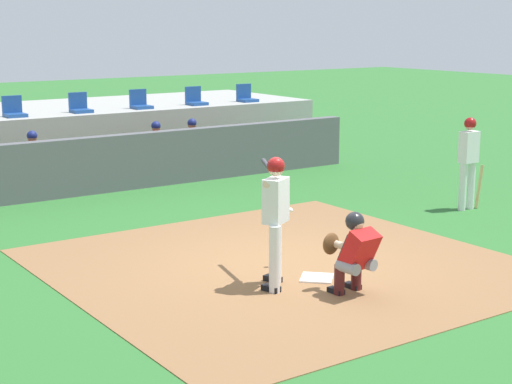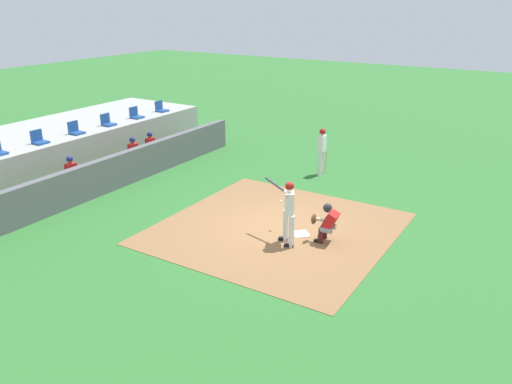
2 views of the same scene
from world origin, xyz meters
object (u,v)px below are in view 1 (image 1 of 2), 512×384
Objects in this scene: on_deck_batter at (469,157)px; stadium_seat_3 at (14,111)px; stadium_seat_5 at (140,103)px; dugout_player_2 at (159,149)px; stadium_seat_7 at (246,97)px; catcher_crouched at (353,250)px; home_plate at (317,278)px; dugout_player_3 at (195,145)px; stadium_seat_4 at (80,107)px; dugout_player_1 at (35,161)px; stadium_seat_6 at (195,100)px; batter_at_plate at (275,213)px.

stadium_seat_3 reaches higher than on_deck_batter.
stadium_seat_3 is at bearing 180.00° from stadium_seat_5.
dugout_player_2 is 2.71× the size of stadium_seat_7.
on_deck_batter is at bearing 26.29° from catcher_crouched.
home_plate is 8.65m from dugout_player_3.
stadium_seat_4 reaches higher than dugout_player_3.
stadium_seat_4 is at bearing 0.00° from stadium_seat_3.
home_plate is 10.58m from stadium_seat_5.
dugout_player_1 is at bearing 180.00° from dugout_player_2.
dugout_player_2 is at bearing 117.19° from on_deck_batter.
catcher_crouched is 3.87× the size of stadium_seat_6.
dugout_player_2 is (1.89, 8.92, 0.07)m from catcher_crouched.
on_deck_batter is at bearing 19.07° from home_plate.
stadium_seat_3 is (-2.68, 2.03, 0.86)m from dugout_player_2.
dugout_player_3 is 4.27m from stadium_seat_3.
catcher_crouched is at bearing -94.36° from stadium_seat_4.
batter_at_plate is at bearing -89.28° from stadium_seat_3.
catcher_crouched reaches higher than home_plate.
stadium_seat_3 is at bearing 180.00° from stadium_seat_4.
batter_at_plate is 8.11m from dugout_player_1.
home_plate is at bearing -94.56° from stadium_seat_4.
stadium_seat_5 reaches higher than dugout_player_1.
catcher_crouched is 8.98m from dugout_player_1.
on_deck_batter is (5.16, 2.55, 0.41)m from catcher_crouched.
stadium_seat_5 is at bearing 180.00° from stadium_seat_6.
stadium_seat_3 and stadium_seat_6 have the same top height.
on_deck_batter reaches higher than catcher_crouched.
home_plate is 0.24× the size of catcher_crouched.
catcher_crouched is 11.73m from stadium_seat_6.
on_deck_batter reaches higher than home_plate.
on_deck_batter is 9.46m from stadium_seat_4.
stadium_seat_3 is 1.00× the size of stadium_seat_7.
stadium_seat_6 reaches higher than dugout_player_3.
stadium_seat_7 is (4.88, 0.00, 0.00)m from stadium_seat_4.
on_deck_batter is 8.84m from stadium_seat_5.
on_deck_batter reaches higher than dugout_player_2.
batter_at_plate is 3.76× the size of stadium_seat_3.
dugout_player_1 is 7.12m from stadium_seat_7.
stadium_seat_5 reaches higher than batter_at_plate.
dugout_player_1 and dugout_player_2 have the same top height.
batter_at_plate is 1.39× the size of dugout_player_1.
home_plate is 0.25× the size of on_deck_batter.
on_deck_batter is 3.72× the size of stadium_seat_6.
home_plate is 0.97m from catcher_crouched.
stadium_seat_7 reaches higher than batter_at_plate.
stadium_seat_4 reaches higher than catcher_crouched.
catcher_crouched is at bearing -153.71° from on_deck_batter.
stadium_seat_4 is at bearing 81.59° from batter_at_plate.
home_plate is at bearing -119.19° from stadium_seat_7.
dugout_player_2 is at bearing -137.17° from stadium_seat_6.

